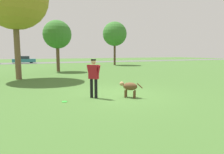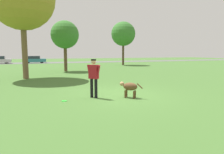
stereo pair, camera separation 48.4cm
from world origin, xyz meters
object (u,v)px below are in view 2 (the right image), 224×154
at_px(tree_mid_center, 65,35).
at_px(dog, 129,87).
at_px(person, 94,75).
at_px(parked_car_teal, 35,60).
at_px(frisbee, 64,101).
at_px(tree_far_right, 123,34).

bearing_deg(tree_mid_center, dog, -87.23).
height_order(person, tree_mid_center, tree_mid_center).
height_order(tree_mid_center, parked_car_teal, tree_mid_center).
xyz_separation_m(frisbee, tree_far_right, (12.08, 20.61, 4.81)).
distance_m(dog, parked_car_teal, 33.12).
relative_size(dog, tree_far_right, 0.12).
relative_size(dog, frisbee, 3.91).
xyz_separation_m(tree_mid_center, parked_car_teal, (-2.85, 19.42, -3.09)).
relative_size(tree_mid_center, parked_car_teal, 1.30).
distance_m(person, dog, 1.61).
bearing_deg(person, tree_mid_center, 136.36).
bearing_deg(frisbee, tree_far_right, 59.63).
distance_m(frisbee, tree_mid_center, 13.80).
height_order(tree_mid_center, tree_far_right, tree_far_right).
height_order(dog, parked_car_teal, parked_car_teal).
relative_size(frisbee, tree_mid_center, 0.04).
distance_m(frisbee, tree_far_right, 24.36).
bearing_deg(tree_mid_center, tree_far_right, 36.76).
relative_size(dog, parked_car_teal, 0.21).
bearing_deg(frisbee, person, 7.62).
height_order(frisbee, tree_mid_center, tree_mid_center).
distance_m(person, parked_car_teal, 32.44).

